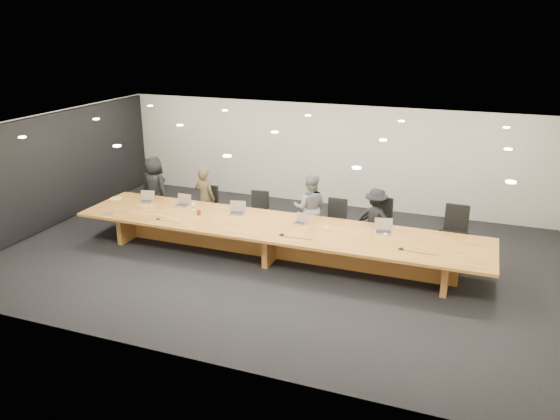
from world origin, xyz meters
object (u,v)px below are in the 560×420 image
object	(u,v)px
person_b	(205,198)
av_box	(108,214)
paper_cup_near	(326,229)
mic_center	(282,234)
chair_left	(207,206)
chair_right	(377,223)
chair_far_left	(150,197)
laptop_c	(237,208)
mic_left	(158,219)
mic_right	(401,248)
laptop_a	(146,197)
laptop_b	(182,200)
laptop_d	(300,219)
chair_mid_left	(258,213)
chair_mid_right	(335,222)
paper_cup_far	(385,235)
person_a	(155,188)
chair_far_right	(454,233)
laptop_e	(384,226)
water_bottle	(193,207)
person_c	(310,208)
person_d	(375,219)
conference_table	(275,235)
amber_mug	(199,212)

from	to	relation	value
person_b	av_box	distance (m)	2.36
paper_cup_near	mic_center	distance (m)	0.96
chair_left	mic_center	world-z (taller)	chair_left
person_b	chair_right	bearing A→B (deg)	-170.93
chair_far_left	laptop_c	size ratio (longest dim) A/B	3.27
mic_left	mic_right	distance (m)	5.30
chair_right	paper_cup_near	distance (m)	1.51
laptop_a	laptop_b	distance (m)	0.95
person_b	laptop_d	xyz separation A→B (m)	(2.77, -0.85, 0.10)
chair_mid_left	mic_right	world-z (taller)	chair_mid_left
chair_right	av_box	xyz separation A→B (m)	(-5.74, -2.01, 0.17)
chair_mid_right	mic_right	xyz separation A→B (m)	(1.72, -1.54, 0.23)
person_b	mic_right	distance (m)	5.25
chair_right	paper_cup_far	xyz separation A→B (m)	(0.39, -1.17, 0.20)
chair_right	person_a	bearing A→B (deg)	-163.74
mic_right	chair_far_right	bearing A→B (deg)	61.16
laptop_e	mic_left	size ratio (longest dim) A/B	3.50
water_bottle	laptop_a	bearing A→B (deg)	172.65
mic_left	chair_mid_right	bearing A→B (deg)	26.12
chair_mid_left	laptop_d	xyz separation A→B (m)	(1.38, -0.94, 0.34)
chair_mid_left	mic_right	size ratio (longest dim) A/B	8.01
chair_right	chair_far_right	size ratio (longest dim) A/B	0.99
chair_mid_left	paper_cup_far	bearing A→B (deg)	-24.39
chair_mid_right	laptop_d	distance (m)	1.11
laptop_d	mic_right	bearing A→B (deg)	-1.07
chair_mid_right	water_bottle	bearing A→B (deg)	-163.10
water_bottle	chair_left	bearing A→B (deg)	101.02
person_b	chair_left	bearing A→B (deg)	-85.88
laptop_e	av_box	xyz separation A→B (m)	(-6.06, -1.07, -0.13)
chair_far_right	water_bottle	size ratio (longest dim) A/B	6.06
chair_mid_right	person_a	xyz separation A→B (m)	(-4.84, 0.09, 0.29)
chair_far_left	av_box	world-z (taller)	chair_far_left
chair_mid_left	chair_far_right	bearing A→B (deg)	-5.58
person_a	paper_cup_near	distance (m)	5.09
laptop_b	laptop_c	xyz separation A→B (m)	(1.46, -0.05, 0.00)
person_a	av_box	bearing A→B (deg)	109.43
laptop_e	water_bottle	xyz separation A→B (m)	(-4.36, -0.18, -0.05)
person_b	chair_mid_right	bearing A→B (deg)	-172.54
chair_left	person_c	xyz separation A→B (m)	(2.70, -0.01, 0.29)
laptop_b	laptop_e	world-z (taller)	laptop_e
chair_far_right	water_bottle	bearing A→B (deg)	-167.50
person_b	laptop_d	bearing A→B (deg)	169.38
person_d	laptop_d	xyz separation A→B (m)	(-1.47, -0.95, 0.15)
person_d	mic_center	size ratio (longest dim) A/B	11.47
mic_right	av_box	bearing A→B (deg)	-177.01
chair_far_left	chair_mid_left	world-z (taller)	chair_far_left
person_c	av_box	bearing A→B (deg)	12.03
laptop_a	conference_table	bearing A→B (deg)	-20.21
amber_mug	mic_center	world-z (taller)	amber_mug
chair_left	chair_far_right	xyz separation A→B (m)	(5.92, 0.04, 0.09)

